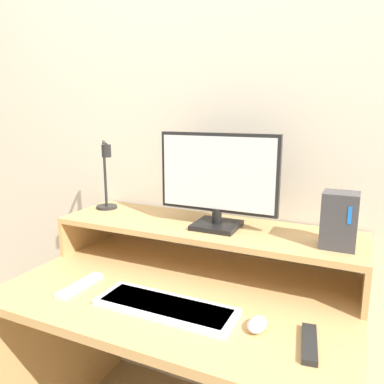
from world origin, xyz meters
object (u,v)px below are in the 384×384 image
remote_secondary (309,343)px  router_dock (339,220)px  keyboard (165,307)px  remote_control (80,285)px  monitor (218,179)px  desk_lamp (106,180)px  mouse (257,324)px

remote_secondary → router_dock: bearing=84.4°
keyboard → remote_control: 0.34m
router_dock → remote_control: size_ratio=0.93×
remote_control → monitor: bearing=43.4°
desk_lamp → remote_control: 0.50m
desk_lamp → keyboard: size_ratio=0.69×
monitor → keyboard: 0.49m
desk_lamp → mouse: 0.90m
monitor → keyboard: monitor is taller
desk_lamp → keyboard: (0.49, -0.37, -0.30)m
monitor → desk_lamp: 0.52m
monitor → mouse: bearing=-53.1°
keyboard → mouse: 0.29m
router_dock → keyboard: bearing=-145.0°
mouse → router_dock: bearing=60.2°
router_dock → remote_control: (-0.80, -0.32, -0.25)m
monitor → remote_control: size_ratio=2.34×
keyboard → monitor: bearing=85.2°
mouse → remote_secondary: bearing=-6.9°
remote_secondary → mouse: bearing=173.1°
monitor → desk_lamp: size_ratio=1.49×
monitor → remote_control: bearing=-136.6°
router_dock → mouse: router_dock is taller
router_dock → keyboard: size_ratio=0.41×
keyboard → mouse: (0.28, 0.02, 0.01)m
desk_lamp → router_dock: bearing=-2.8°
desk_lamp → remote_secondary: desk_lamp is taller
monitor → router_dock: (0.43, -0.03, -0.09)m
keyboard → remote_control: keyboard is taller
monitor → mouse: size_ratio=5.35×
remote_control → mouse: bearing=1.0°
mouse → remote_secondary: size_ratio=0.50×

